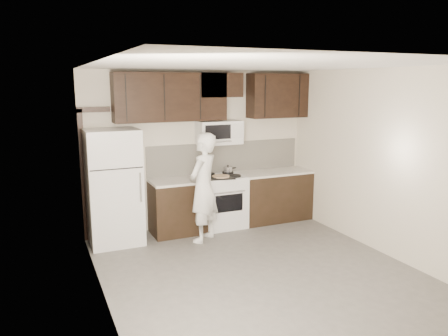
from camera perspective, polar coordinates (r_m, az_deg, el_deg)
floor at (r=6.02m, az=4.60°, el=-13.35°), size 4.50×4.50×0.00m
back_wall at (r=7.62m, az=-3.28°, el=2.46°), size 4.00×0.00×4.00m
ceiling at (r=5.49m, az=5.04°, el=13.27°), size 4.50×4.50×0.00m
counter_run at (r=7.76m, az=1.79°, el=-4.13°), size 2.95×0.64×0.91m
stove at (r=7.63m, az=-0.27°, el=-4.33°), size 0.76×0.66×0.94m
backsplash at (r=7.83m, az=0.20°, el=1.44°), size 2.90×0.02×0.54m
upper_cabinets at (r=7.45m, az=-1.36°, el=9.48°), size 3.48×0.35×0.78m
microwave at (r=7.52m, az=-0.63°, el=4.67°), size 0.76×0.42×0.40m
refrigerator at (r=6.97m, az=-14.20°, el=-2.43°), size 0.80×0.76×1.80m
door_trim at (r=7.17m, az=-17.68°, el=0.59°), size 0.50×0.08×2.12m
saucepan at (r=7.72m, az=0.52°, el=-0.26°), size 0.27×0.16×0.15m
baking_tray at (r=7.34m, az=-0.41°, el=-1.25°), size 0.47×0.39×0.02m
pizza at (r=7.34m, az=-0.41°, el=-1.08°), size 0.33×0.33×0.02m
person at (r=6.87m, az=-2.73°, el=-2.57°), size 0.75×0.72×1.73m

